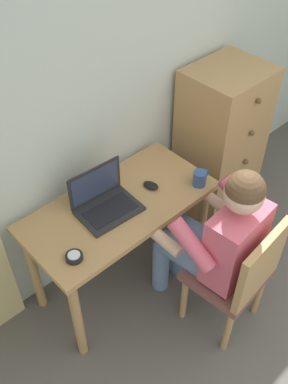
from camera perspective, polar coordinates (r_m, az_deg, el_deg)
The scene contains 9 objects.
wall_back at distance 2.62m, azimuth -1.33°, elevation 15.09°, with size 4.80×0.05×2.50m, color silver.
desk at distance 2.57m, azimuth -3.16°, elevation -3.52°, with size 1.14×0.56×0.74m.
dresser at distance 3.16m, azimuth 9.89°, elevation 5.94°, with size 0.52×0.48×1.20m.
chair at distance 2.53m, azimuth 12.32°, elevation -10.51°, with size 0.45×0.43×0.87m.
person_seated at distance 2.44m, azimuth 9.41°, elevation -5.75°, with size 0.56×0.61×1.19m.
laptop at distance 2.43m, azimuth -5.24°, elevation -1.18°, with size 0.35×0.27×0.24m.
computer_mouse at distance 2.57m, azimuth 0.90°, elevation 0.87°, with size 0.06×0.10×0.03m, color black.
desk_clock at distance 2.24m, azimuth -9.17°, elevation -8.42°, with size 0.09×0.09×0.03m.
coffee_mug at distance 2.59m, azimuth 7.36°, elevation 1.82°, with size 0.12×0.08×0.09m.
Camera 1 is at (-1.52, 0.47, 2.49)m, focal length 40.55 mm.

